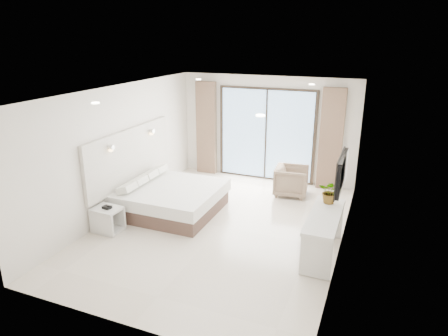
% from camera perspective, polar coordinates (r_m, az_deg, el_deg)
% --- Properties ---
extents(ground, '(6.20, 6.20, 0.00)m').
position_cam_1_polar(ground, '(8.08, -0.44, -8.42)').
color(ground, beige).
rests_on(ground, ground).
extents(room_shell, '(4.62, 6.22, 2.72)m').
position_cam_1_polar(room_shell, '(8.26, 0.31, 3.95)').
color(room_shell, silver).
rests_on(room_shell, ground).
extents(bed, '(2.02, 1.92, 0.70)m').
position_cam_1_polar(bed, '(8.72, -7.65, -4.34)').
color(bed, '#523832').
rests_on(bed, ground).
extents(nightstand, '(0.55, 0.46, 0.48)m').
position_cam_1_polar(nightstand, '(8.14, -16.28, -7.08)').
color(nightstand, silver).
rests_on(nightstand, ground).
extents(phone, '(0.17, 0.14, 0.05)m').
position_cam_1_polar(phone, '(8.01, -16.37, -5.41)').
color(phone, black).
rests_on(phone, nightstand).
extents(console_desk, '(0.51, 1.63, 0.77)m').
position_cam_1_polar(console_desk, '(7.08, 14.09, -8.00)').
color(console_desk, silver).
rests_on(console_desk, ground).
extents(plant, '(0.44, 0.48, 0.34)m').
position_cam_1_polar(plant, '(7.42, 14.95, -3.64)').
color(plant, '#33662D').
rests_on(plant, console_desk).
extents(armchair, '(0.77, 0.81, 0.77)m').
position_cam_1_polar(armchair, '(9.63, 9.61, -1.63)').
color(armchair, '#7E6352').
rests_on(armchair, ground).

